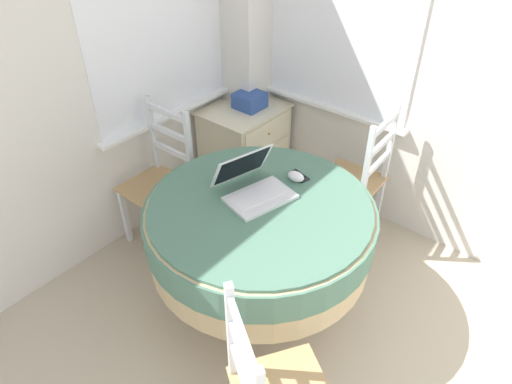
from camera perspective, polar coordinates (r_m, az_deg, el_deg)
corner_room_shell at (r=2.32m, az=6.92°, el=12.15°), size 4.45×5.19×2.55m
round_dining_table at (r=2.49m, az=0.47°, el=-4.40°), size 1.24×1.24×0.75m
laptop at (r=2.43m, az=-0.30°, el=0.72°), size 0.42×0.42×0.23m
computer_mouse at (r=2.56m, az=4.99°, el=1.95°), size 0.07×0.10×0.05m
cell_phone at (r=2.60m, az=5.36°, el=2.04°), size 0.09×0.13×0.01m
dining_chair_near_back_window at (r=3.11m, az=-11.79°, el=1.23°), size 0.39×0.40×0.99m
dining_chair_near_right_window at (r=3.13m, az=12.42°, el=1.34°), size 0.42×0.41×0.99m
corner_cabinet at (r=3.64m, az=-1.41°, el=5.47°), size 0.61×0.50×0.70m
storage_box at (r=3.46m, az=-0.79°, el=11.39°), size 0.20×0.20×0.11m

